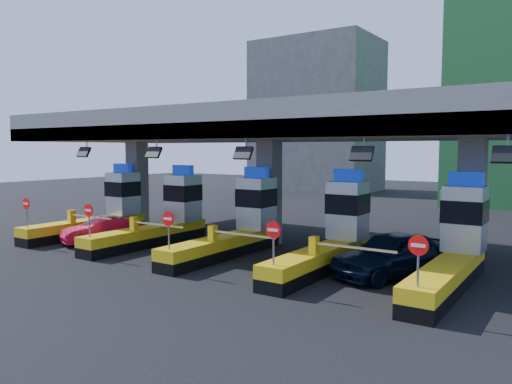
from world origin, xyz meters
The scene contains 10 objects.
ground centered at (0.00, 0.00, 0.00)m, with size 120.00×120.00×0.00m, color black.
toll_canopy centered at (0.00, 2.87, 6.13)m, with size 28.00×12.09×7.00m.
toll_lane_far_left centered at (-10.00, 0.28, 1.40)m, with size 4.43×8.00×4.16m.
toll_lane_left centered at (-5.00, 0.28, 1.40)m, with size 4.43×8.00×4.16m.
toll_lane_center centered at (0.00, 0.28, 1.40)m, with size 4.43×8.00×4.16m.
toll_lane_right centered at (5.00, 0.28, 1.40)m, with size 4.43×8.00×4.16m.
toll_lane_far_right centered at (10.00, 0.28, 1.40)m, with size 4.43×8.00×4.16m.
bg_building_concrete centered at (-14.00, 36.00, 9.00)m, with size 14.00×10.00×18.00m, color #4C4C49.
van centered at (7.70, -0.04, 0.91)m, with size 2.14×5.32×1.81m, color black.
red_car centered at (-7.63, -1.75, 0.70)m, with size 1.47×4.22×1.39m, color red.
Camera 1 is at (14.07, -19.21, 5.06)m, focal length 35.00 mm.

